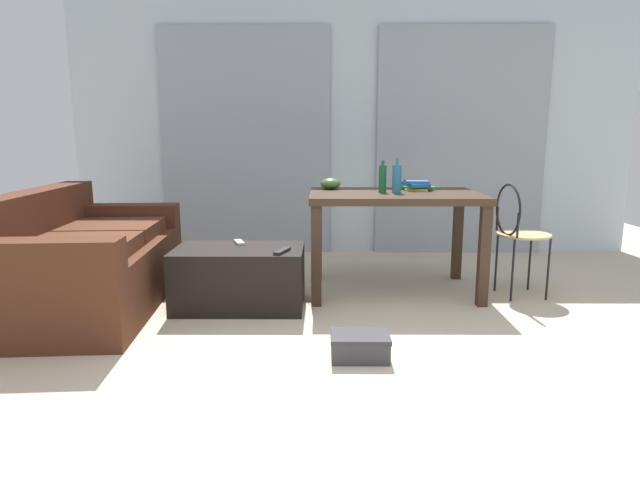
{
  "coord_description": "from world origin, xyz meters",
  "views": [
    {
      "loc": [
        -0.29,
        -2.2,
        1.14
      ],
      "look_at": [
        -0.31,
        1.59,
        0.41
      ],
      "focal_mm": 29.92,
      "sensor_mm": 36.0,
      "label": 1
    }
  ],
  "objects": [
    {
      "name": "tv_remote_primary",
      "position": [
        -0.56,
        1.16,
        0.42
      ],
      "size": [
        0.1,
        0.19,
        0.02
      ],
      "primitive_type": "cube",
      "rotation": [
        0.0,
        0.0,
        -0.33
      ],
      "color": "#232326",
      "rests_on": "coffee_table"
    },
    {
      "name": "tv_remote_secondary",
      "position": [
        -0.88,
        1.45,
        0.42
      ],
      "size": [
        0.1,
        0.17,
        0.02
      ],
      "primitive_type": "cube",
      "rotation": [
        0.0,
        0.0,
        0.33
      ],
      "color": "#B7B7B2",
      "rests_on": "coffee_table"
    },
    {
      "name": "wall_back",
      "position": [
        0.0,
        3.16,
        1.28
      ],
      "size": [
        5.47,
        0.1,
        2.55
      ],
      "primitive_type": "cube",
      "color": "silver",
      "rests_on": "ground"
    },
    {
      "name": "book_stack",
      "position": [
        0.42,
        1.89,
        0.78
      ],
      "size": [
        0.26,
        0.31,
        0.07
      ],
      "color": "gold",
      "rests_on": "craft_table"
    },
    {
      "name": "craft_table",
      "position": [
        0.23,
        1.69,
        0.64
      ],
      "size": [
        1.24,
        0.83,
        0.74
      ],
      "color": "#382619",
      "rests_on": "ground"
    },
    {
      "name": "shoebox",
      "position": [
        -0.1,
        0.44,
        0.07
      ],
      "size": [
        0.31,
        0.22,
        0.13
      ],
      "color": "#38383D",
      "rests_on": "ground"
    },
    {
      "name": "wire_chair",
      "position": [
        1.09,
        1.57,
        0.52
      ],
      "size": [
        0.38,
        0.39,
        0.82
      ],
      "color": "tan",
      "rests_on": "ground"
    },
    {
      "name": "ground_plane",
      "position": [
        0.0,
        1.18,
        0.0
      ],
      "size": [
        7.58,
        7.58,
        0.0
      ],
      "primitive_type": "plane",
      "color": "beige"
    },
    {
      "name": "couch",
      "position": [
        -1.91,
        1.28,
        0.31
      ],
      "size": [
        1.01,
        1.76,
        0.79
      ],
      "color": "#4C2819",
      "rests_on": "ground"
    },
    {
      "name": "coffee_table",
      "position": [
        -0.86,
        1.31,
        0.2
      ],
      "size": [
        0.86,
        0.54,
        0.41
      ],
      "color": "black",
      "rests_on": "ground"
    },
    {
      "name": "bowl",
      "position": [
        -0.24,
        1.93,
        0.79
      ],
      "size": [
        0.15,
        0.15,
        0.09
      ],
      "primitive_type": "ellipsoid",
      "color": "#477033",
      "rests_on": "craft_table"
    },
    {
      "name": "bottle_near",
      "position": [
        0.14,
        1.7,
        0.85
      ],
      "size": [
        0.06,
        0.06,
        0.23
      ],
      "color": "#195B2D",
      "rests_on": "craft_table"
    },
    {
      "name": "bottle_far",
      "position": [
        0.24,
        1.65,
        0.85
      ],
      "size": [
        0.07,
        0.07,
        0.25
      ],
      "color": "teal",
      "rests_on": "craft_table"
    },
    {
      "name": "curtains",
      "position": [
        0.0,
        3.07,
        1.09
      ],
      "size": [
        3.74,
        0.03,
        2.18
      ],
      "color": "#99A3AD",
      "rests_on": "ground"
    }
  ]
}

